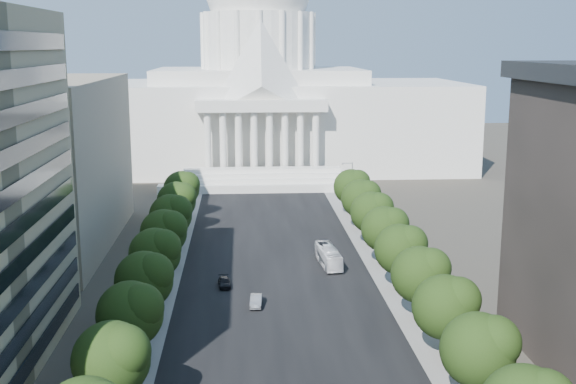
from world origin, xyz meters
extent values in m
cube|color=black|center=(0.00, 90.00, 0.00)|extent=(30.00, 260.00, 0.01)
cube|color=gray|center=(-19.00, 90.00, 0.00)|extent=(8.00, 260.00, 0.02)
cube|color=gray|center=(19.00, 90.00, 0.00)|extent=(8.00, 260.00, 0.02)
cube|color=white|center=(0.00, 185.00, 12.50)|extent=(120.00, 50.00, 25.00)
cube|color=white|center=(0.00, 185.00, 27.00)|extent=(60.00, 40.00, 4.00)
cube|color=white|center=(0.00, 158.00, 20.50)|extent=(34.00, 8.00, 3.00)
cylinder|color=white|center=(0.00, 185.00, 37.00)|extent=(32.00, 32.00, 16.00)
cube|color=gray|center=(-48.00, 100.00, 15.00)|extent=(38.00, 52.00, 30.00)
sphere|color=black|center=(-18.00, 36.00, 6.17)|extent=(7.60, 7.60, 7.60)
sphere|color=black|center=(-16.67, 35.24, 7.31)|extent=(5.32, 5.32, 5.32)
cylinder|color=#33261C|center=(-18.00, 48.00, 1.47)|extent=(0.56, 0.56, 2.94)
sphere|color=black|center=(-18.00, 48.00, 6.17)|extent=(7.60, 7.60, 7.60)
sphere|color=black|center=(-16.67, 47.24, 7.31)|extent=(5.32, 5.32, 5.32)
cylinder|color=#33261C|center=(-18.00, 60.00, 1.47)|extent=(0.56, 0.56, 2.94)
sphere|color=black|center=(-18.00, 60.00, 6.17)|extent=(7.60, 7.60, 7.60)
sphere|color=black|center=(-16.67, 59.24, 7.31)|extent=(5.32, 5.32, 5.32)
cylinder|color=#33261C|center=(-18.00, 72.00, 1.47)|extent=(0.56, 0.56, 2.94)
sphere|color=black|center=(-18.00, 72.00, 6.17)|extent=(7.60, 7.60, 7.60)
sphere|color=black|center=(-16.67, 71.24, 7.31)|extent=(5.32, 5.32, 5.32)
cylinder|color=#33261C|center=(-18.00, 84.00, 1.47)|extent=(0.56, 0.56, 2.94)
sphere|color=black|center=(-18.00, 84.00, 6.17)|extent=(7.60, 7.60, 7.60)
sphere|color=black|center=(-16.67, 83.24, 7.31)|extent=(5.32, 5.32, 5.32)
cylinder|color=#33261C|center=(-18.00, 96.00, 1.47)|extent=(0.56, 0.56, 2.94)
sphere|color=black|center=(-18.00, 96.00, 6.17)|extent=(7.60, 7.60, 7.60)
sphere|color=black|center=(-16.67, 95.24, 7.31)|extent=(5.32, 5.32, 5.32)
cylinder|color=#33261C|center=(-18.00, 108.00, 1.47)|extent=(0.56, 0.56, 2.94)
sphere|color=black|center=(-18.00, 108.00, 6.17)|extent=(7.60, 7.60, 7.60)
sphere|color=black|center=(-16.67, 107.24, 7.31)|extent=(5.32, 5.32, 5.32)
cylinder|color=#33261C|center=(-18.00, 120.00, 1.47)|extent=(0.56, 0.56, 2.94)
sphere|color=black|center=(-18.00, 120.00, 6.17)|extent=(7.60, 7.60, 7.60)
sphere|color=black|center=(-16.67, 119.24, 7.31)|extent=(5.32, 5.32, 5.32)
sphere|color=black|center=(18.00, 36.00, 6.17)|extent=(7.60, 7.60, 7.60)
sphere|color=black|center=(19.33, 35.24, 7.31)|extent=(5.32, 5.32, 5.32)
cylinder|color=#33261C|center=(18.00, 48.00, 1.47)|extent=(0.56, 0.56, 2.94)
sphere|color=black|center=(18.00, 48.00, 6.17)|extent=(7.60, 7.60, 7.60)
sphere|color=black|center=(19.33, 47.24, 7.31)|extent=(5.32, 5.32, 5.32)
cylinder|color=#33261C|center=(18.00, 60.00, 1.47)|extent=(0.56, 0.56, 2.94)
sphere|color=black|center=(18.00, 60.00, 6.17)|extent=(7.60, 7.60, 7.60)
sphere|color=black|center=(19.33, 59.24, 7.31)|extent=(5.32, 5.32, 5.32)
cylinder|color=#33261C|center=(18.00, 72.00, 1.47)|extent=(0.56, 0.56, 2.94)
sphere|color=black|center=(18.00, 72.00, 6.17)|extent=(7.60, 7.60, 7.60)
sphere|color=black|center=(19.33, 71.24, 7.31)|extent=(5.32, 5.32, 5.32)
cylinder|color=#33261C|center=(18.00, 84.00, 1.47)|extent=(0.56, 0.56, 2.94)
sphere|color=black|center=(18.00, 84.00, 6.17)|extent=(7.60, 7.60, 7.60)
sphere|color=black|center=(19.33, 83.24, 7.31)|extent=(5.32, 5.32, 5.32)
cylinder|color=#33261C|center=(18.00, 96.00, 1.47)|extent=(0.56, 0.56, 2.94)
sphere|color=black|center=(18.00, 96.00, 6.17)|extent=(7.60, 7.60, 7.60)
sphere|color=black|center=(19.33, 95.24, 7.31)|extent=(5.32, 5.32, 5.32)
cylinder|color=#33261C|center=(18.00, 108.00, 1.47)|extent=(0.56, 0.56, 2.94)
sphere|color=black|center=(18.00, 108.00, 6.17)|extent=(7.60, 7.60, 7.60)
sphere|color=black|center=(19.33, 107.24, 7.31)|extent=(5.32, 5.32, 5.32)
cylinder|color=#33261C|center=(18.00, 120.00, 1.47)|extent=(0.56, 0.56, 2.94)
sphere|color=black|center=(18.00, 120.00, 6.17)|extent=(7.60, 7.60, 7.60)
sphere|color=black|center=(19.33, 119.24, 7.31)|extent=(5.32, 5.32, 5.32)
cylinder|color=gray|center=(20.50, 35.00, 4.50)|extent=(0.18, 0.18, 9.00)
cylinder|color=gray|center=(19.30, 35.00, 8.80)|extent=(2.40, 0.14, 0.14)
sphere|color=gray|center=(18.20, 35.00, 8.70)|extent=(0.44, 0.44, 0.44)
cylinder|color=gray|center=(20.50, 60.00, 4.50)|extent=(0.18, 0.18, 9.00)
cylinder|color=gray|center=(19.30, 60.00, 8.80)|extent=(2.40, 0.14, 0.14)
sphere|color=gray|center=(18.20, 60.00, 8.70)|extent=(0.44, 0.44, 0.44)
cylinder|color=gray|center=(20.50, 85.00, 4.50)|extent=(0.18, 0.18, 9.00)
cylinder|color=gray|center=(19.30, 85.00, 8.80)|extent=(2.40, 0.14, 0.14)
sphere|color=gray|center=(18.20, 85.00, 8.70)|extent=(0.44, 0.44, 0.44)
cylinder|color=gray|center=(20.50, 110.00, 4.50)|extent=(0.18, 0.18, 9.00)
cylinder|color=gray|center=(19.30, 110.00, 8.80)|extent=(2.40, 0.14, 0.14)
sphere|color=gray|center=(18.20, 110.00, 8.70)|extent=(0.44, 0.44, 0.44)
cylinder|color=gray|center=(20.50, 135.00, 4.50)|extent=(0.18, 0.18, 9.00)
cylinder|color=gray|center=(19.30, 135.00, 8.80)|extent=(2.40, 0.14, 0.14)
sphere|color=gray|center=(18.20, 135.00, 8.70)|extent=(0.44, 0.44, 0.44)
imported|color=#95989C|center=(-3.46, 66.16, 0.75)|extent=(1.89, 4.65, 1.50)
imported|color=black|center=(-8.07, 74.73, 0.63)|extent=(2.18, 4.52, 1.27)
imported|color=white|center=(8.90, 84.49, 1.54)|extent=(3.56, 11.28, 3.09)
camera|label=1|loc=(-5.15, -29.67, 35.92)|focal=45.00mm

